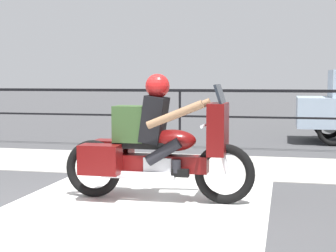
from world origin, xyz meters
TOP-DOWN VIEW (x-y plane):
  - ground_plane at (0.00, 0.00)m, footprint 120.00×120.00m
  - sidewalk_band at (0.00, 3.40)m, footprint 44.00×2.40m
  - crosswalk_band at (0.50, -0.20)m, footprint 3.01×6.00m
  - fence_railing at (0.00, 5.37)m, footprint 36.00×0.05m
  - motorcycle at (0.63, 0.75)m, footprint 2.35×0.76m

SIDE VIEW (x-z plane):
  - ground_plane at x=0.00m, z-range 0.00..0.00m
  - crosswalk_band at x=0.50m, z-range 0.00..0.01m
  - sidewalk_band at x=0.00m, z-range 0.00..0.01m
  - motorcycle at x=0.63m, z-range -0.09..1.44m
  - fence_railing at x=0.00m, z-range 0.36..1.62m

